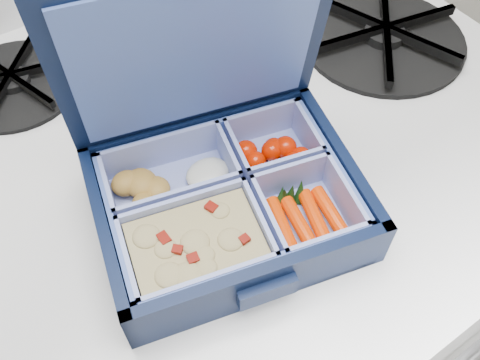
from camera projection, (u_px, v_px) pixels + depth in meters
stove at (240, 286)px, 0.99m from camera, size 0.65×0.65×0.98m
bento_box at (228, 202)px, 0.48m from camera, size 0.27×0.23×0.06m
burner_grate at (385, 32)px, 0.64m from camera, size 0.24×0.24×0.03m
burner_grate_rear at (13, 80)px, 0.60m from camera, size 0.18×0.18×0.02m
fork at (166, 127)px, 0.57m from camera, size 0.12×0.14×0.01m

